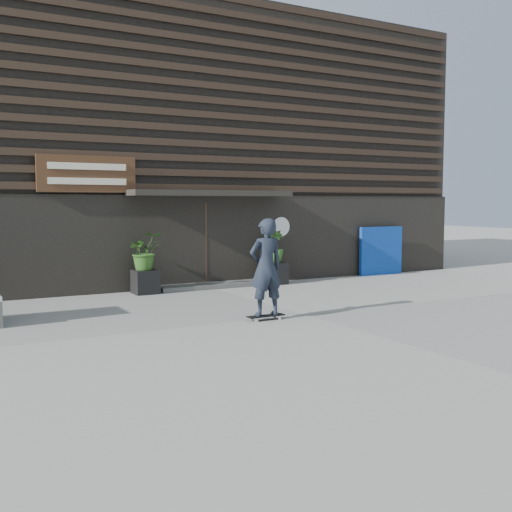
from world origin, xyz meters
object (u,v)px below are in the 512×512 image
planter_pot_right (274,273)px  blue_tarp (381,251)px  skateboarder (266,267)px  planter_pot_left (145,282)px

planter_pot_right → blue_tarp: blue_tarp is taller
planter_pot_right → skateboarder: (-2.88, -4.52, 0.74)m
planter_pot_left → planter_pot_right: (3.80, 0.00, 0.00)m
skateboarder → planter_pot_left: bearing=101.5°
planter_pot_right → skateboarder: bearing=-122.5°
planter_pot_left → blue_tarp: blue_tarp is taller
blue_tarp → skateboarder: (-7.02, -4.82, 0.27)m
planter_pot_right → blue_tarp: 4.18m
planter_pot_left → planter_pot_right: 3.80m
planter_pot_right → blue_tarp: size_ratio=0.37×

